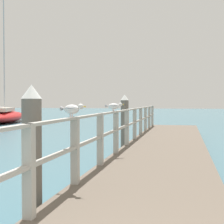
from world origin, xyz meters
TOP-DOWN VIEW (x-y plane):
  - pier_deck at (0.00, 9.16)m, footprint 2.44×18.33m
  - pier_railing at (-1.14, 9.16)m, footprint 0.12×16.85m
  - dock_piling_near at (-1.52, 3.35)m, footprint 0.29×0.29m
  - dock_piling_far at (-1.52, 10.96)m, footprint 0.29×0.29m
  - seagull_foreground at (-1.13, 3.98)m, footprint 0.47×0.24m
  - seagull_background at (-1.13, 7.20)m, footprint 0.46×0.25m
  - boat_0 at (-13.94, 24.26)m, footprint 5.13×9.12m

SIDE VIEW (x-z plane):
  - pier_deck at x=0.00m, z-range 0.00..0.40m
  - boat_0 at x=-13.94m, z-range -4.75..5.80m
  - dock_piling_near at x=-1.52m, z-range 0.01..1.99m
  - dock_piling_far at x=-1.52m, z-range 0.01..1.99m
  - pier_railing at x=-1.14m, z-range 0.53..1.62m
  - seagull_foreground at x=-1.13m, z-range 1.52..1.73m
  - seagull_background at x=-1.13m, z-range 1.52..1.73m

